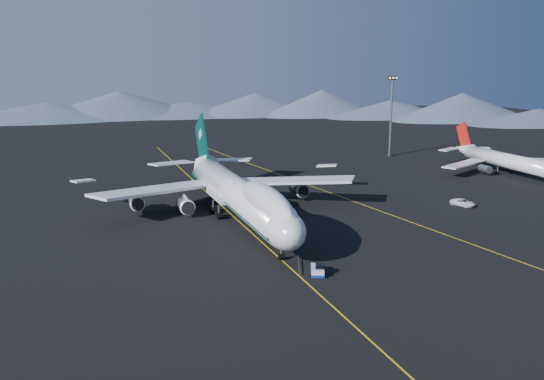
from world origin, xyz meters
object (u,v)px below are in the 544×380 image
object	(u,v)px
pushback_tug	(317,271)
floodlight_mast	(391,116)
service_van	(463,203)
second_jet	(506,161)
boeing_747	(237,193)

from	to	relation	value
pushback_tug	floodlight_mast	distance (m)	121.05
pushback_tug	service_van	xyz separation A→B (m)	(48.77, 29.90, 0.23)
second_jet	service_van	xyz separation A→B (m)	(-34.87, -27.94, -3.24)
pushback_tug	service_van	world-z (taller)	pushback_tug
service_van	pushback_tug	bearing A→B (deg)	-169.42
boeing_747	service_van	bearing A→B (deg)	-5.41
boeing_747	service_van	distance (m)	52.24
second_jet	service_van	distance (m)	44.80
pushback_tug	second_jet	distance (m)	101.75
boeing_747	pushback_tug	size ratio (longest dim) A/B	15.80
boeing_747	service_van	xyz separation A→B (m)	(51.77, -4.90, -5.02)
boeing_747	second_jet	bearing A→B (deg)	14.89
service_van	boeing_747	bearing A→B (deg)	153.66
boeing_747	floodlight_mast	bearing A→B (deg)	41.38
pushback_tug	service_van	size ratio (longest dim) A/B	0.80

